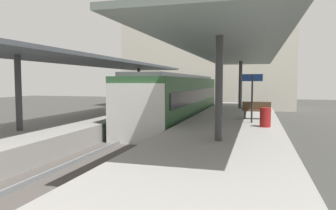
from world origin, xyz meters
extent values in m
plane|color=#383835|center=(0.00, 0.00, 0.00)|extent=(80.00, 80.00, 0.00)
cube|color=gray|center=(-3.80, 0.00, 0.50)|extent=(4.40, 28.00, 1.00)
cube|color=gray|center=(3.80, 0.00, 0.50)|extent=(4.40, 28.00, 1.00)
cube|color=#4C4742|center=(0.00, 0.00, 0.10)|extent=(3.20, 28.00, 0.20)
cube|color=slate|center=(-0.72, 0.00, 0.27)|extent=(0.08, 28.00, 0.14)
cube|color=slate|center=(0.72, 0.00, 0.27)|extent=(0.08, 28.00, 0.14)
cube|color=#2D5633|center=(0.00, 5.07, 1.65)|extent=(2.70, 15.14, 2.90)
cube|color=silver|center=(0.00, -2.54, 1.50)|extent=(2.65, 0.08, 2.60)
cube|color=black|center=(-1.37, 5.07, 2.00)|extent=(0.04, 13.93, 0.76)
cube|color=black|center=(1.37, 5.07, 2.00)|extent=(0.04, 13.93, 0.76)
cube|color=#515156|center=(0.00, 5.07, 3.20)|extent=(2.16, 14.39, 0.20)
cylinder|color=#333335|center=(-3.80, -4.90, 2.44)|extent=(0.24, 0.24, 2.89)
cylinder|color=#333335|center=(-3.80, 7.70, 2.44)|extent=(0.24, 0.24, 2.89)
cube|color=#3D4247|center=(-3.80, 1.40, 3.97)|extent=(4.18, 21.00, 0.16)
cylinder|color=#333335|center=(3.80, -4.90, 2.65)|extent=(0.24, 0.24, 3.29)
cylinder|color=#333335|center=(3.80, 7.70, 2.65)|extent=(0.24, 0.24, 3.29)
cube|color=slate|center=(3.80, 1.40, 4.37)|extent=(4.18, 21.00, 0.16)
cube|color=black|center=(4.38, 1.38, 1.20)|extent=(0.08, 0.32, 0.40)
cube|color=black|center=(5.48, 1.38, 1.20)|extent=(0.08, 0.32, 0.40)
cube|color=#4C3823|center=(4.93, 1.38, 1.43)|extent=(1.40, 0.40, 0.06)
cube|color=#4C3823|center=(4.93, 1.56, 1.66)|extent=(1.40, 0.06, 0.40)
cylinder|color=#262628|center=(4.73, -0.14, 2.10)|extent=(0.08, 0.08, 2.20)
cube|color=navy|center=(4.73, -0.14, 3.05)|extent=(0.90, 0.06, 0.32)
cylinder|color=maroon|center=(5.30, -1.34, 1.40)|extent=(0.44, 0.44, 0.80)
cylinder|color=#998460|center=(-3.20, 3.08, 1.43)|extent=(0.28, 0.28, 0.87)
cylinder|color=maroon|center=(-3.20, 3.08, 2.19)|extent=(0.36, 0.36, 0.64)
sphere|color=#936B4C|center=(-3.20, 3.08, 2.62)|extent=(0.22, 0.22, 0.22)
cube|color=beige|center=(-0.44, 20.00, 5.50)|extent=(18.00, 6.00, 11.00)
camera|label=1|loc=(4.97, -14.82, 2.86)|focal=33.55mm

